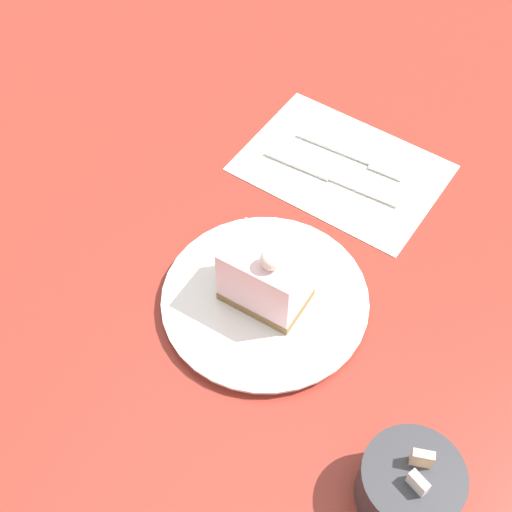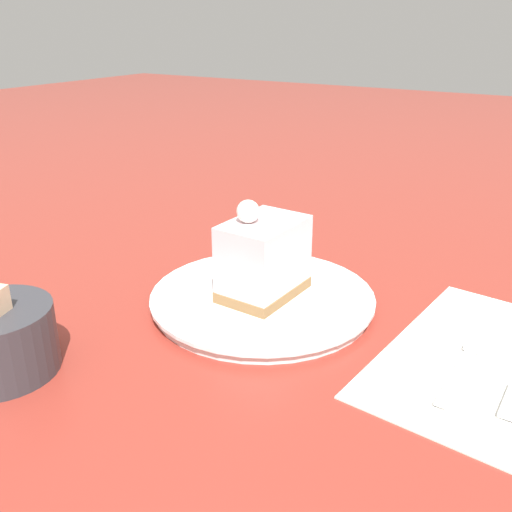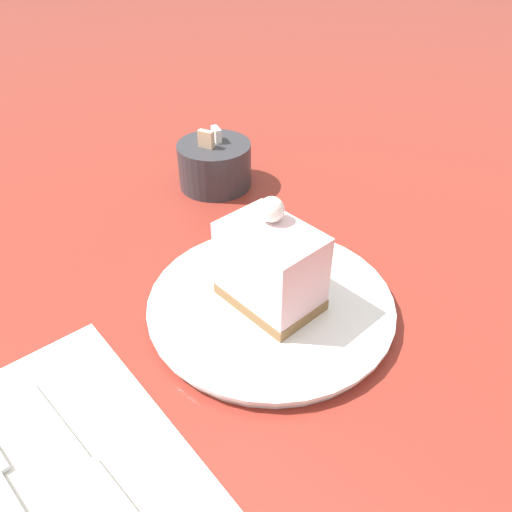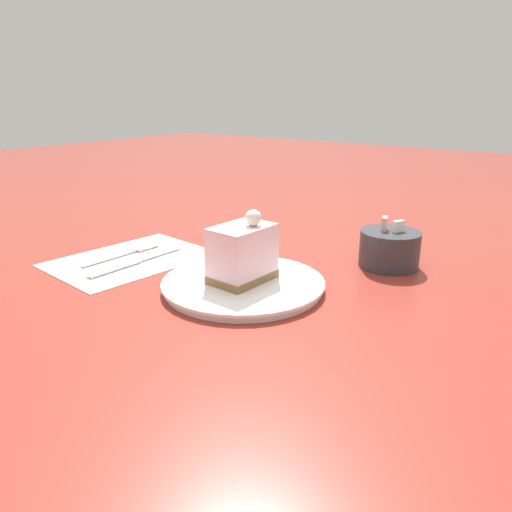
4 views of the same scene
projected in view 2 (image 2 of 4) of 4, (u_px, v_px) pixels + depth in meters
name	position (u px, v px, depth m)	size (l,w,h in m)	color
ground_plane	(282.00, 305.00, 0.60)	(4.00, 4.00, 0.00)	maroon
plate	(262.00, 299.00, 0.60)	(0.24, 0.24, 0.01)	white
cake_slice	(263.00, 258.00, 0.58)	(0.07, 0.09, 0.10)	olive
napkin	(499.00, 363.00, 0.50)	(0.21, 0.27, 0.00)	white
knife	(476.00, 341.00, 0.53)	(0.02, 0.19, 0.00)	silver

